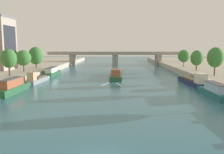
{
  "coord_description": "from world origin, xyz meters",
  "views": [
    {
      "loc": [
        1.38,
        -17.39,
        9.11
      ],
      "look_at": [
        0.0,
        36.45,
        2.06
      ],
      "focal_mm": 37.39,
      "sensor_mm": 36.0,
      "label": 1
    }
  ],
  "objects_px": {
    "moored_boat_right_second": "(193,81)",
    "tree_left_past_mid": "(36,56)",
    "tree_left_by_lamp": "(23,58)",
    "moored_boat_left_upstream": "(52,72)",
    "bridge_far": "(115,56)",
    "tree_left_end_of_row": "(9,58)",
    "tree_right_distant": "(197,58)",
    "barge_midriver": "(116,75)",
    "moored_boat_left_lone": "(13,87)",
    "moored_boat_left_far": "(37,79)",
    "tree_right_nearest": "(184,56)",
    "moored_boat_right_gap_after": "(214,91)",
    "tree_right_third": "(215,57)"
  },
  "relations": [
    {
      "from": "moored_boat_right_gap_after",
      "to": "tree_left_by_lamp",
      "type": "bearing_deg",
      "value": 151.3
    },
    {
      "from": "moored_boat_right_gap_after",
      "to": "tree_right_distant",
      "type": "xyz_separation_m",
      "value": [
        6.54,
        29.67,
        4.54
      ]
    },
    {
      "from": "moored_boat_left_upstream",
      "to": "tree_right_distant",
      "type": "height_order",
      "value": "tree_right_distant"
    },
    {
      "from": "moored_boat_left_upstream",
      "to": "bridge_far",
      "type": "xyz_separation_m",
      "value": [
        19.19,
        43.94,
        3.11
      ]
    },
    {
      "from": "tree_left_end_of_row",
      "to": "tree_right_distant",
      "type": "distance_m",
      "value": 52.97
    },
    {
      "from": "moored_boat_left_upstream",
      "to": "moored_boat_right_gap_after",
      "type": "distance_m",
      "value": 48.35
    },
    {
      "from": "moored_boat_left_lone",
      "to": "bridge_far",
      "type": "bearing_deg",
      "value": 74.83
    },
    {
      "from": "tree_right_distant",
      "to": "tree_left_end_of_row",
      "type": "bearing_deg",
      "value": -163.64
    },
    {
      "from": "moored_boat_left_far",
      "to": "barge_midriver",
      "type": "bearing_deg",
      "value": 24.64
    },
    {
      "from": "tree_left_end_of_row",
      "to": "tree_right_third",
      "type": "relative_size",
      "value": 0.95
    },
    {
      "from": "barge_midriver",
      "to": "tree_right_nearest",
      "type": "xyz_separation_m",
      "value": [
        23.76,
        16.18,
        4.84
      ]
    },
    {
      "from": "barge_midriver",
      "to": "moored_boat_left_far",
      "type": "height_order",
      "value": "moored_boat_left_far"
    },
    {
      "from": "moored_boat_left_upstream",
      "to": "tree_right_distant",
      "type": "bearing_deg",
      "value": -0.29
    },
    {
      "from": "tree_left_past_mid",
      "to": "bridge_far",
      "type": "relative_size",
      "value": 0.11
    },
    {
      "from": "moored_boat_left_lone",
      "to": "moored_boat_left_far",
      "type": "bearing_deg",
      "value": 89.31
    },
    {
      "from": "moored_boat_right_second",
      "to": "tree_left_past_mid",
      "type": "height_order",
      "value": "tree_left_past_mid"
    },
    {
      "from": "barge_midriver",
      "to": "moored_boat_left_lone",
      "type": "xyz_separation_m",
      "value": [
        -20.21,
        -22.63,
        0.32
      ]
    },
    {
      "from": "tree_right_third",
      "to": "tree_right_nearest",
      "type": "height_order",
      "value": "tree_right_third"
    },
    {
      "from": "moored_boat_left_far",
      "to": "tree_left_by_lamp",
      "type": "distance_m",
      "value": 11.74
    },
    {
      "from": "tree_left_by_lamp",
      "to": "tree_left_end_of_row",
      "type": "bearing_deg",
      "value": -87.88
    },
    {
      "from": "moored_boat_left_upstream",
      "to": "bridge_far",
      "type": "distance_m",
      "value": 48.05
    },
    {
      "from": "tree_left_end_of_row",
      "to": "bridge_far",
      "type": "relative_size",
      "value": 0.1
    },
    {
      "from": "moored_boat_left_upstream",
      "to": "tree_left_by_lamp",
      "type": "height_order",
      "value": "tree_left_by_lamp"
    },
    {
      "from": "barge_midriver",
      "to": "tree_right_nearest",
      "type": "distance_m",
      "value": 29.15
    },
    {
      "from": "moored_boat_left_far",
      "to": "moored_boat_left_upstream",
      "type": "relative_size",
      "value": 0.95
    },
    {
      "from": "tree_left_past_mid",
      "to": "barge_midriver",
      "type": "bearing_deg",
      "value": -20.34
    },
    {
      "from": "barge_midriver",
      "to": "tree_left_past_mid",
      "type": "bearing_deg",
      "value": 159.66
    },
    {
      "from": "moored_boat_right_second",
      "to": "tree_left_by_lamp",
      "type": "height_order",
      "value": "tree_left_by_lamp"
    },
    {
      "from": "moored_boat_right_gap_after",
      "to": "tree_right_distant",
      "type": "distance_m",
      "value": 30.72
    },
    {
      "from": "moored_boat_right_second",
      "to": "tree_left_past_mid",
      "type": "distance_m",
      "value": 50.78
    },
    {
      "from": "tree_left_past_mid",
      "to": "bridge_far",
      "type": "xyz_separation_m",
      "value": [
        26.07,
        38.42,
        -1.81
      ]
    },
    {
      "from": "barge_midriver",
      "to": "tree_left_end_of_row",
      "type": "xyz_separation_m",
      "value": [
        -26.43,
        -10.65,
        5.27
      ]
    },
    {
      "from": "tree_left_end_of_row",
      "to": "tree_right_distant",
      "type": "xyz_separation_m",
      "value": [
        50.82,
        14.92,
        -0.55
      ]
    },
    {
      "from": "tree_left_end_of_row",
      "to": "tree_right_nearest",
      "type": "height_order",
      "value": "tree_left_end_of_row"
    },
    {
      "from": "moored_boat_left_upstream",
      "to": "tree_left_end_of_row",
      "type": "distance_m",
      "value": 17.16
    },
    {
      "from": "moored_boat_left_far",
      "to": "moored_boat_left_upstream",
      "type": "height_order",
      "value": "moored_boat_left_far"
    },
    {
      "from": "moored_boat_left_far",
      "to": "tree_right_nearest",
      "type": "relative_size",
      "value": 2.03
    },
    {
      "from": "tree_left_end_of_row",
      "to": "tree_right_nearest",
      "type": "distance_m",
      "value": 56.91
    },
    {
      "from": "moored_boat_right_gap_after",
      "to": "tree_left_end_of_row",
      "type": "distance_m",
      "value": 46.95
    },
    {
      "from": "moored_boat_right_second",
      "to": "bridge_far",
      "type": "height_order",
      "value": "bridge_far"
    },
    {
      "from": "moored_boat_left_upstream",
      "to": "bridge_far",
      "type": "bearing_deg",
      "value": 66.4
    },
    {
      "from": "barge_midriver",
      "to": "moored_boat_left_upstream",
      "type": "relative_size",
      "value": 1.35
    },
    {
      "from": "barge_midriver",
      "to": "moored_boat_left_far",
      "type": "xyz_separation_m",
      "value": [
        -20.05,
        -9.2,
        -0.04
      ]
    },
    {
      "from": "moored_boat_left_far",
      "to": "tree_right_nearest",
      "type": "xyz_separation_m",
      "value": [
        43.81,
        25.38,
        4.87
      ]
    },
    {
      "from": "moored_boat_right_gap_after",
      "to": "moored_boat_left_upstream",
      "type": "bearing_deg",
      "value": 141.8
    },
    {
      "from": "barge_midriver",
      "to": "tree_right_nearest",
      "type": "bearing_deg",
      "value": 34.27
    },
    {
      "from": "moored_boat_right_gap_after",
      "to": "tree_left_end_of_row",
      "type": "height_order",
      "value": "tree_left_end_of_row"
    },
    {
      "from": "moored_boat_left_far",
      "to": "tree_right_third",
      "type": "distance_m",
      "value": 44.97
    },
    {
      "from": "barge_midriver",
      "to": "moored_boat_left_upstream",
      "type": "distance_m",
      "value": 20.64
    },
    {
      "from": "moored_boat_left_lone",
      "to": "tree_left_past_mid",
      "type": "bearing_deg",
      "value": 101.78
    }
  ]
}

